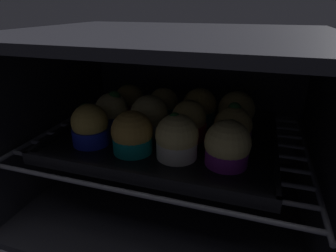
{
  "coord_description": "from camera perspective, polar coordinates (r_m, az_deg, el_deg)",
  "views": [
    {
      "loc": [
        16.01,
        -28.5,
        39.64
      ],
      "look_at": [
        0.0,
        21.37,
        17.07
      ],
      "focal_mm": 30.0,
      "sensor_mm": 36.0,
      "label": 1
    }
  ],
  "objects": [
    {
      "name": "baking_tray",
      "position": [
        0.58,
        0.0,
        -2.18
      ],
      "size": [
        42.39,
        33.93,
        2.2
      ],
      "color": "black",
      "rests_on": "oven_rack"
    },
    {
      "name": "muffin_row1_col2",
      "position": [
        0.55,
        4.22,
        0.85
      ],
      "size": [
        7.12,
        7.12,
        7.8
      ],
      "color": "red",
      "rests_on": "baking_tray"
    },
    {
      "name": "muffin_row1_col1",
      "position": [
        0.58,
        -3.85,
        1.95
      ],
      "size": [
        7.73,
        7.73,
        7.94
      ],
      "color": "silver",
      "rests_on": "baking_tray"
    },
    {
      "name": "muffin_row1_col0",
      "position": [
        0.61,
        -11.33,
        2.74
      ],
      "size": [
        7.12,
        7.12,
        8.28
      ],
      "color": "#1928B7",
      "rests_on": "baking_tray"
    },
    {
      "name": "muffin_row2_col1",
      "position": [
        0.65,
        -0.94,
        4.18
      ],
      "size": [
        7.12,
        7.12,
        7.22
      ],
      "color": "#0C8C84",
      "rests_on": "baking_tray"
    },
    {
      "name": "muffin_row2_col3",
      "position": [
        0.62,
        13.67,
        2.8
      ],
      "size": [
        7.77,
        7.77,
        7.91
      ],
      "color": "#7A238C",
      "rests_on": "baking_tray"
    },
    {
      "name": "muffin_row0_col2",
      "position": [
        0.48,
        1.81,
        -2.57
      ],
      "size": [
        7.46,
        7.46,
        8.11
      ],
      "color": "silver",
      "rests_on": "baking_tray"
    },
    {
      "name": "muffin_row0_col3",
      "position": [
        0.47,
        11.99,
        -3.9
      ],
      "size": [
        7.62,
        7.62,
        7.75
      ],
      "color": "#7A238C",
      "rests_on": "baking_tray"
    },
    {
      "name": "muffin_row0_col0",
      "position": [
        0.55,
        -15.53,
        0.04
      ],
      "size": [
        7.12,
        7.12,
        7.84
      ],
      "color": "#1928B7",
      "rests_on": "baking_tray"
    },
    {
      "name": "muffin_row2_col0",
      "position": [
        0.69,
        -7.78,
        4.98
      ],
      "size": [
        7.12,
        7.12,
        7.33
      ],
      "color": "red",
      "rests_on": "baking_tray"
    },
    {
      "name": "oven_rack",
      "position": [
        0.59,
        0.19,
        -2.87
      ],
      "size": [
        54.8,
        42.0,
        0.8
      ],
      "color": "#51515B",
      "rests_on": "oven_cavity"
    },
    {
      "name": "muffin_row2_col2",
      "position": [
        0.63,
        6.39,
        3.72
      ],
      "size": [
        7.47,
        7.47,
        7.83
      ],
      "color": "#0C8C84",
      "rests_on": "baking_tray"
    },
    {
      "name": "muffin_row1_col3",
      "position": [
        0.54,
        12.99,
        -0.41
      ],
      "size": [
        7.16,
        7.16,
        8.03
      ],
      "color": "#7A238C",
      "rests_on": "baking_tray"
    },
    {
      "name": "oven_cavity",
      "position": [
        0.61,
        1.39,
        1.65
      ],
      "size": [
        59.0,
        47.0,
        37.0
      ],
      "color": "black",
      "rests_on": "ground"
    },
    {
      "name": "muffin_row0_col1",
      "position": [
        0.5,
        -7.26,
        -1.74
      ],
      "size": [
        7.46,
        7.46,
        7.71
      ],
      "color": "#0C8C84",
      "rests_on": "baking_tray"
    }
  ]
}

